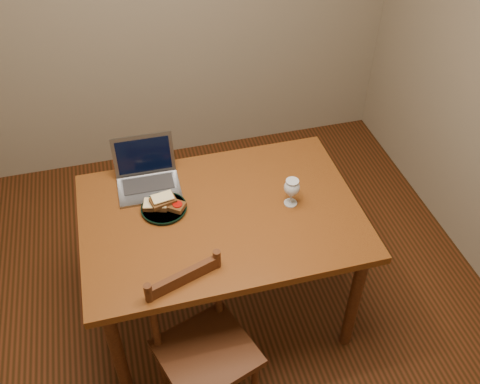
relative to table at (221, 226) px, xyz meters
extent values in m
cube|color=black|center=(-0.09, -0.12, -0.66)|extent=(3.20, 3.20, 0.02)
cube|color=#54270E|center=(0.00, 0.00, 0.07)|extent=(1.30, 0.90, 0.04)
cylinder|color=#36190B|center=(-0.57, -0.37, -0.30)|extent=(0.06, 0.06, 0.70)
cylinder|color=#36190B|center=(0.57, -0.37, -0.30)|extent=(0.06, 0.06, 0.70)
cylinder|color=#36190B|center=(-0.57, 0.37, -0.30)|extent=(0.06, 0.06, 0.70)
cylinder|color=#36190B|center=(0.57, 0.37, -0.30)|extent=(0.06, 0.06, 0.70)
cube|color=#36190B|center=(-0.19, -0.49, -0.25)|extent=(0.49, 0.48, 0.04)
cube|color=#36190B|center=(-0.24, -0.35, 0.09)|extent=(0.31, 0.13, 0.11)
cylinder|color=black|center=(-0.25, 0.09, 0.09)|extent=(0.22, 0.22, 0.02)
cube|color=slate|center=(-0.30, 0.25, 0.09)|extent=(0.30, 0.21, 0.01)
cube|color=slate|center=(-0.30, 0.39, 0.20)|extent=(0.30, 0.07, 0.20)
cube|color=black|center=(-0.30, 0.39, 0.20)|extent=(0.26, 0.05, 0.17)
camera|label=1|loc=(-0.37, -1.73, 1.85)|focal=40.00mm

